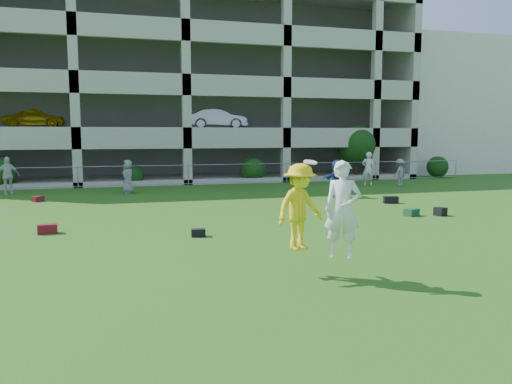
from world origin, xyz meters
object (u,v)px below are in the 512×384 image
object	(u,v)px
crate_d	(440,211)
parking_garage	(170,91)
bystander_b	(7,176)
bystander_f	(399,173)
frisbee_contest	(313,208)
bystander_d	(337,178)
stucco_building	(440,110)
bystander_c	(128,177)
bystander_e	(368,169)

from	to	relation	value
crate_d	parking_garage	distance (m)	23.88
bystander_b	bystander_f	distance (m)	20.45
bystander_f	crate_d	size ratio (longest dim) A/B	4.41
bystander_f	frisbee_contest	xyz separation A→B (m)	(-11.49, -15.43, 0.68)
bystander_d	bystander_f	xyz separation A→B (m)	(5.45, 3.51, -0.11)
stucco_building	crate_d	size ratio (longest dim) A/B	45.71
stucco_building	frisbee_contest	world-z (taller)	stucco_building
stucco_building	bystander_d	distance (m)	24.09
bystander_d	crate_d	bearing A→B (deg)	72.10
bystander_b	stucco_building	bearing A→B (deg)	0.33
frisbee_contest	parking_garage	xyz separation A→B (m)	(0.16, 28.04, 4.56)
stucco_building	bystander_b	world-z (taller)	stucco_building
frisbee_contest	parking_garage	world-z (taller)	parking_garage
bystander_f	bystander_b	bearing A→B (deg)	-30.64
bystander_c	parking_garage	xyz separation A→B (m)	(3.41, 12.01, 5.18)
bystander_d	bystander_f	distance (m)	6.49
frisbee_contest	parking_garage	size ratio (longest dim) A/B	0.06
bystander_d	frisbee_contest	bearing A→B (deg)	32.13
bystander_d	parking_garage	bearing A→B (deg)	-101.01
parking_garage	bystander_b	bearing A→B (deg)	-129.73
bystander_d	crate_d	xyz separation A→B (m)	(1.37, -5.87, -0.73)
bystander_f	parking_garage	distance (m)	17.74
bystander_f	parking_garage	world-z (taller)	parking_garage
bystander_f	bystander_d	bearing A→B (deg)	6.98
bystander_b	bystander_e	world-z (taller)	bystander_e
bystander_b	bystander_d	size ratio (longest dim) A/B	1.05
bystander_d	parking_garage	xyz separation A→B (m)	(-5.88, 16.12, 5.14)
bystander_c	bystander_e	size ratio (longest dim) A/B	0.87
stucco_building	bystander_d	world-z (taller)	stucco_building
parking_garage	frisbee_contest	bearing A→B (deg)	-90.32
bystander_b	bystander_f	xyz separation A→B (m)	(20.38, -1.73, -0.15)
bystander_e	bystander_b	bearing A→B (deg)	22.64
bystander_e	parking_garage	bearing A→B (deg)	-24.75
bystander_e	parking_garage	size ratio (longest dim) A/B	0.06
bystander_e	parking_garage	world-z (taller)	parking_garage
bystander_d	bystander_f	bearing A→B (deg)	-178.25
stucco_building	crate_d	xyz separation A→B (m)	(-15.77, -22.29, -4.85)
bystander_b	bystander_e	distance (m)	18.93
bystander_c	bystander_e	world-z (taller)	bystander_e
bystander_f	crate_d	bearing A→B (deg)	40.67
bystander_f	parking_garage	bearing A→B (deg)	-73.87
bystander_b	crate_d	world-z (taller)	bystander_b
bystander_d	bystander_e	distance (m)	5.97
bystander_b	frisbee_contest	xyz separation A→B (m)	(8.89, -17.16, 0.53)
stucco_building	bystander_c	distance (m)	29.45
bystander_c	bystander_d	xyz separation A→B (m)	(9.29, -4.11, 0.05)
bystander_e	frisbee_contest	xyz separation A→B (m)	(-10.03, -16.35, 0.49)
bystander_b	bystander_d	distance (m)	15.82
stucco_building	frisbee_contest	distance (m)	36.78
stucco_building	bystander_d	size ratio (longest dim) A/B	9.12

